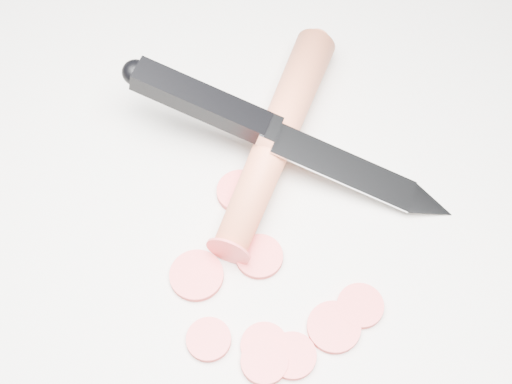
{
  "coord_description": "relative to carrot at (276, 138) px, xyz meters",
  "views": [
    {
      "loc": [
        -0.04,
        -0.25,
        0.5
      ],
      "look_at": [
        -0.02,
        0.03,
        0.02
      ],
      "focal_mm": 50.0,
      "sensor_mm": 36.0,
      "label": 1
    }
  ],
  "objects": [
    {
      "name": "ground",
      "position": [
        0.0,
        -0.08,
        -0.02
      ],
      "size": [
        2.4,
        2.4,
        0.0
      ],
      "primitive_type": "plane",
      "color": "silver",
      "rests_on": "ground"
    },
    {
      "name": "carrot_slice_8",
      "position": [
        -0.03,
        -0.04,
        -0.01
      ],
      "size": [
        0.04,
        0.04,
        0.01
      ],
      "primitive_type": "cylinder",
      "color": "#F1494A",
      "rests_on": "ground"
    },
    {
      "name": "carrot",
      "position": [
        0.0,
        0.0,
        0.0
      ],
      "size": [
        0.12,
        0.21,
        0.03
      ],
      "primitive_type": "cylinder",
      "rotation": [
        1.57,
        0.0,
        -0.42
      ],
      "color": "#E1643D",
      "rests_on": "ground"
    },
    {
      "name": "carrot_slice_3",
      "position": [
        -0.0,
        -0.18,
        -0.02
      ],
      "size": [
        0.03,
        0.03,
        0.01
      ],
      "primitive_type": "cylinder",
      "color": "#F1494A",
      "rests_on": "ground"
    },
    {
      "name": "carrot_slice_1",
      "position": [
        -0.02,
        -0.18,
        -0.01
      ],
      "size": [
        0.03,
        0.03,
        0.01
      ],
      "primitive_type": "cylinder",
      "color": "#F1494A",
      "rests_on": "ground"
    },
    {
      "name": "carrot_slice_6",
      "position": [
        0.05,
        -0.14,
        -0.02
      ],
      "size": [
        0.03,
        0.03,
        0.01
      ],
      "primitive_type": "cylinder",
      "color": "#F1494A",
      "rests_on": "ground"
    },
    {
      "name": "carrot_slice_2",
      "position": [
        -0.02,
        -0.1,
        -0.02
      ],
      "size": [
        0.04,
        0.04,
        0.01
      ],
      "primitive_type": "cylinder",
      "color": "#F1494A",
      "rests_on": "ground"
    },
    {
      "name": "carrot_slice_7",
      "position": [
        -0.06,
        -0.16,
        -0.02
      ],
      "size": [
        0.03,
        0.03,
        0.01
      ],
      "primitive_type": "cylinder",
      "color": "#F1494A",
      "rests_on": "ground"
    },
    {
      "name": "carrot_slice_0",
      "position": [
        -0.02,
        -0.17,
        -0.02
      ],
      "size": [
        0.03,
        0.03,
        0.01
      ],
      "primitive_type": "cylinder",
      "color": "#F1494A",
      "rests_on": "ground"
    },
    {
      "name": "carrot_slice_5",
      "position": [
        -0.07,
        -0.11,
        -0.01
      ],
      "size": [
        0.04,
        0.04,
        0.01
      ],
      "primitive_type": "cylinder",
      "color": "#F1494A",
      "rests_on": "ground"
    },
    {
      "name": "carrot_slice_4",
      "position": [
        0.03,
        -0.16,
        -0.02
      ],
      "size": [
        0.04,
        0.04,
        0.01
      ],
      "primitive_type": "cylinder",
      "color": "#F1494A",
      "rests_on": "ground"
    },
    {
      "name": "kitchen_knife",
      "position": [
        0.01,
        -0.01,
        0.02
      ],
      "size": [
        0.27,
        0.14,
        0.07
      ],
      "primitive_type": null,
      "color": "silver",
      "rests_on": "ground"
    }
  ]
}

